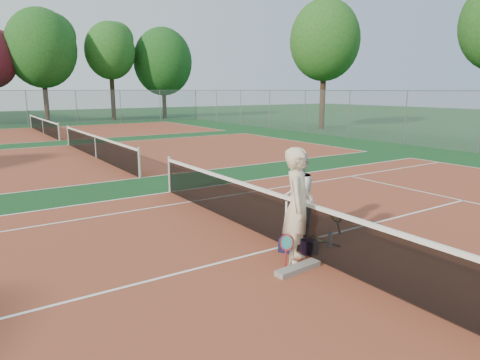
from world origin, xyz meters
name	(u,v)px	position (x,y,z in m)	size (l,w,h in m)	color
ground	(286,246)	(0.00, 0.00, 0.00)	(130.00, 130.00, 0.00)	#0F3A18
court_main	(286,246)	(0.00, 0.00, 0.00)	(23.77, 10.97, 0.01)	brown
court_far_a	(96,158)	(0.00, 13.50, 0.00)	(23.77, 10.97, 0.01)	brown
court_far_b	(44,133)	(0.00, 27.00, 0.00)	(23.77, 10.97, 0.01)	brown
net_main	(287,221)	(0.00, 0.00, 0.51)	(0.10, 10.98, 1.02)	black
net_far_a	(96,147)	(0.00, 13.50, 0.51)	(0.10, 10.98, 1.02)	black
net_far_b	(43,126)	(0.00, 27.00, 0.51)	(0.10, 10.98, 1.02)	black
fence_back	(27,108)	(0.00, 34.00, 1.50)	(32.00, 0.06, 3.00)	slate
fence_right	(440,120)	(16.00, 6.75, 1.50)	(54.50, 0.06, 3.00)	slate
player_a	(298,206)	(-0.35, -0.70, 1.04)	(0.76, 0.50, 2.08)	beige
player_b	(296,197)	(0.36, 0.14, 0.93)	(0.90, 0.70, 1.86)	silver
racket_red	(286,252)	(-0.68, -0.81, 0.30)	(0.16, 0.27, 0.59)	maroon
racket_black_held	(336,224)	(1.22, -0.15, 0.27)	(0.31, 0.27, 0.54)	black
racket_spare	(317,241)	(0.56, -0.29, 0.07)	(0.59, 0.27, 0.15)	black
sports_bag_navy	(287,244)	(-0.14, -0.19, 0.14)	(0.35, 0.24, 0.28)	black
sports_bag_purple	(309,247)	(0.12, -0.54, 0.13)	(0.31, 0.22, 0.26)	black
net_cover_canvas	(298,268)	(-0.61, -1.05, 0.05)	(0.92, 0.21, 0.10)	slate
water_bottle	(330,241)	(0.64, -0.55, 0.15)	(0.09, 0.09, 0.30)	#C9E3FF
tree_back_3	(41,48)	(2.06, 37.06, 6.68)	(6.13, 6.13, 10.22)	#382314
tree_back_4	(110,51)	(8.37, 37.38, 6.78)	(4.86, 4.86, 9.61)	#382314
tree_back_5	(163,62)	(14.07, 37.68, 5.96)	(6.18, 6.18, 9.53)	#382314
tree_right_1	(325,41)	(19.20, 18.75, 6.74)	(5.35, 5.35, 9.84)	#382314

